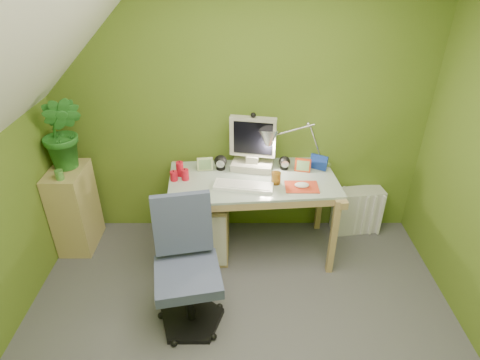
{
  "coord_description": "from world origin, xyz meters",
  "views": [
    {
      "loc": [
        -0.0,
        -1.6,
        2.38
      ],
      "look_at": [
        0.0,
        1.0,
        0.85
      ],
      "focal_mm": 30.0,
      "sensor_mm": 36.0,
      "label": 1
    }
  ],
  "objects_px": {
    "monitor": "(253,142)",
    "side_ledge": "(75,208)",
    "radiator": "(357,210)",
    "potted_plant": "(63,133)",
    "task_chair": "(188,275)",
    "desk": "(252,215)",
    "desk_lamp": "(308,135)"
  },
  "relations": [
    {
      "from": "monitor",
      "to": "radiator",
      "type": "bearing_deg",
      "value": 15.67
    },
    {
      "from": "side_ledge",
      "to": "radiator",
      "type": "relative_size",
      "value": 1.74
    },
    {
      "from": "radiator",
      "to": "side_ledge",
      "type": "bearing_deg",
      "value": 176.2
    },
    {
      "from": "desk",
      "to": "monitor",
      "type": "height_order",
      "value": "monitor"
    },
    {
      "from": "monitor",
      "to": "side_ledge",
      "type": "xyz_separation_m",
      "value": [
        -1.56,
        -0.11,
        -0.59
      ]
    },
    {
      "from": "side_ledge",
      "to": "potted_plant",
      "type": "height_order",
      "value": "potted_plant"
    },
    {
      "from": "side_ledge",
      "to": "radiator",
      "type": "distance_m",
      "value": 2.57
    },
    {
      "from": "monitor",
      "to": "radiator",
      "type": "xyz_separation_m",
      "value": [
        1.0,
        0.09,
        -0.75
      ]
    },
    {
      "from": "desk",
      "to": "radiator",
      "type": "relative_size",
      "value": 3.09
    },
    {
      "from": "monitor",
      "to": "potted_plant",
      "type": "height_order",
      "value": "potted_plant"
    },
    {
      "from": "monitor",
      "to": "desk",
      "type": "bearing_deg",
      "value": -79.49
    },
    {
      "from": "side_ledge",
      "to": "radiator",
      "type": "xyz_separation_m",
      "value": [
        2.55,
        0.2,
        -0.16
      ]
    },
    {
      "from": "desk_lamp",
      "to": "monitor",
      "type": "bearing_deg",
      "value": -167.43
    },
    {
      "from": "monitor",
      "to": "desk_lamp",
      "type": "bearing_deg",
      "value": 10.51
    },
    {
      "from": "desk",
      "to": "side_ledge",
      "type": "xyz_separation_m",
      "value": [
        -1.56,
        0.07,
        0.02
      ]
    },
    {
      "from": "desk_lamp",
      "to": "side_ledge",
      "type": "height_order",
      "value": "desk_lamp"
    },
    {
      "from": "potted_plant",
      "to": "radiator",
      "type": "xyz_separation_m",
      "value": [
        2.52,
        0.15,
        -0.86
      ]
    },
    {
      "from": "monitor",
      "to": "task_chair",
      "type": "xyz_separation_m",
      "value": [
        -0.46,
        -1.0,
        -0.52
      ]
    },
    {
      "from": "monitor",
      "to": "radiator",
      "type": "distance_m",
      "value": 1.25
    },
    {
      "from": "desk",
      "to": "monitor",
      "type": "relative_size",
      "value": 2.86
    },
    {
      "from": "radiator",
      "to": "potted_plant",
      "type": "bearing_deg",
      "value": 175.12
    },
    {
      "from": "task_chair",
      "to": "side_ledge",
      "type": "bearing_deg",
      "value": 129.61
    },
    {
      "from": "monitor",
      "to": "desk_lamp",
      "type": "distance_m",
      "value": 0.46
    },
    {
      "from": "task_chair",
      "to": "desk",
      "type": "bearing_deg",
      "value": 49.65
    },
    {
      "from": "potted_plant",
      "to": "monitor",
      "type": "bearing_deg",
      "value": 2.16
    },
    {
      "from": "monitor",
      "to": "side_ledge",
      "type": "height_order",
      "value": "monitor"
    },
    {
      "from": "desk",
      "to": "radiator",
      "type": "bearing_deg",
      "value": 10.33
    },
    {
      "from": "desk",
      "to": "potted_plant",
      "type": "bearing_deg",
      "value": 170.57
    },
    {
      "from": "desk",
      "to": "task_chair",
      "type": "distance_m",
      "value": 0.95
    },
    {
      "from": "potted_plant",
      "to": "side_ledge",
      "type": "bearing_deg",
      "value": -123.96
    },
    {
      "from": "radiator",
      "to": "monitor",
      "type": "bearing_deg",
      "value": 176.94
    },
    {
      "from": "potted_plant",
      "to": "task_chair",
      "type": "distance_m",
      "value": 1.56
    }
  ]
}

